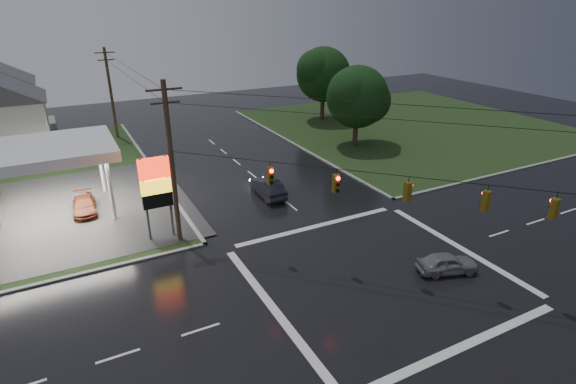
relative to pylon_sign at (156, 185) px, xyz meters
name	(u,v)px	position (x,y,z in m)	size (l,w,h in m)	color
ground	(375,273)	(10.50, -10.50, -4.01)	(120.00, 120.00, 0.00)	black
grass_ne	(411,125)	(36.50, 15.50, -3.97)	(36.00, 36.00, 0.08)	black
pylon_sign	(156,185)	(0.00, 0.00, 0.00)	(2.00, 0.35, 6.00)	#59595E
utility_pole_nw	(172,163)	(1.00, -1.00, 1.71)	(2.20, 0.32, 11.00)	#382619
utility_pole_n	(111,92)	(1.00, 27.50, 1.46)	(2.20, 0.32, 10.50)	#382619
traffic_signals	(385,174)	(10.52, -10.52, 2.47)	(26.87, 26.87, 1.47)	black
tree_ne_near	(359,97)	(24.64, 11.49, 1.55)	(7.99, 6.80, 8.98)	black
tree_ne_far	(324,74)	(27.65, 23.49, 2.17)	(8.46, 7.20, 9.80)	black
car_north	(268,187)	(9.70, 3.22, -3.25)	(1.62, 4.65, 1.53)	black
car_crossing	(447,263)	(14.46, -12.36, -3.39)	(1.48, 3.67, 1.25)	gray
car_pump	(84,205)	(-4.40, 6.87, -3.40)	(1.72, 4.23, 1.23)	#592614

